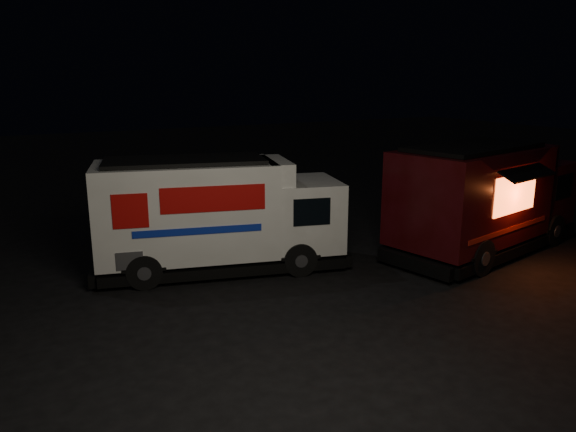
% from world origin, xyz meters
% --- Properties ---
extents(ground, '(80.00, 80.00, 0.00)m').
position_xyz_m(ground, '(0.00, 0.00, 0.00)').
color(ground, black).
rests_on(ground, ground).
extents(white_truck, '(6.39, 3.56, 2.75)m').
position_xyz_m(white_truck, '(-1.19, 2.93, 1.37)').
color(white_truck, silver).
rests_on(white_truck, ground).
extents(red_truck, '(6.61, 3.54, 2.92)m').
position_xyz_m(red_truck, '(5.61, 0.96, 1.46)').
color(red_truck, '#36090E').
rests_on(red_truck, ground).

